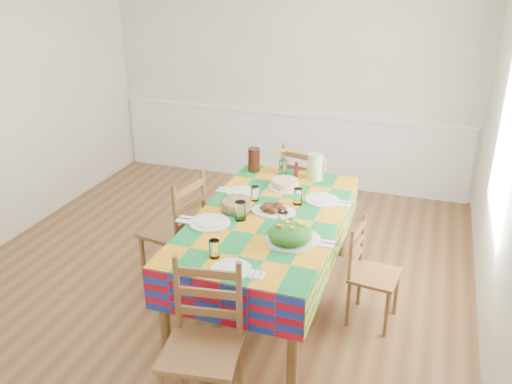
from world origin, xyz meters
TOP-DOWN VIEW (x-y plane):
  - room at (0.00, 0.00)m, footprint 4.58×5.08m
  - wainscot at (0.00, 2.48)m, footprint 4.41×0.06m
  - window_right at (2.23, 0.30)m, footprint 0.00×1.40m
  - dining_table at (0.57, -0.11)m, footprint 1.10×2.05m
  - setting_near_head at (0.54, -0.94)m, footprint 0.43×0.29m
  - setting_left_near at (0.26, -0.36)m, footprint 0.57×0.34m
  - setting_left_far at (0.27, 0.18)m, footprint 0.47×0.28m
  - setting_right_near at (0.86, -0.39)m, footprint 0.53×0.31m
  - setting_right_far at (0.86, 0.23)m, footprint 0.53×0.31m
  - meat_platter at (0.59, -0.07)m, footprint 0.36×0.26m
  - salad_platter at (0.85, -0.49)m, footprint 0.35×0.35m
  - pasta_bowl at (0.30, -0.12)m, footprint 0.25×0.25m
  - cake at (0.54, 0.44)m, footprint 0.28×0.28m
  - serving_utensils at (0.75, -0.24)m, footprint 0.15×0.34m
  - flower_vase at (0.44, 0.74)m, footprint 0.17×0.14m
  - hot_sauce at (0.57, 0.73)m, footprint 0.03×0.03m
  - green_pitcher at (0.75, 0.73)m, footprint 0.14×0.14m
  - tea_pitcher at (0.15, 0.75)m, footprint 0.11×0.11m
  - name_card at (0.58, -1.09)m, footprint 0.09×0.03m
  - chair_near at (0.57, -1.40)m, footprint 0.51×0.50m
  - chair_far at (0.56, 1.18)m, footprint 0.52×0.51m
  - chair_left at (-0.24, -0.12)m, footprint 0.52×0.53m
  - chair_right at (1.40, -0.11)m, footprint 0.40×0.41m

SIDE VIEW (x-z plane):
  - chair_right at x=1.40m, z-range -0.01..0.83m
  - chair_far at x=0.56m, z-range -0.01..0.97m
  - wainscot at x=0.00m, z-range 0.03..0.95m
  - chair_near at x=0.57m, z-range -0.01..1.02m
  - chair_left at x=-0.24m, z-range -0.01..1.03m
  - dining_table at x=0.57m, z-range 0.31..1.11m
  - serving_utensils at x=0.75m, z-range 0.80..0.81m
  - name_card at x=0.58m, z-range 0.80..0.82m
  - setting_left_far at x=0.27m, z-range 0.76..0.89m
  - meat_platter at x=0.59m, z-range 0.79..0.86m
  - setting_near_head at x=0.54m, z-range 0.76..0.89m
  - setting_right_far at x=0.86m, z-range 0.76..0.90m
  - setting_right_near at x=0.86m, z-range 0.76..0.90m
  - setting_left_near at x=0.26m, z-range 0.76..0.91m
  - cake at x=0.54m, z-range 0.80..0.87m
  - pasta_bowl at x=0.30m, z-range 0.80..0.89m
  - salad_platter at x=0.85m, z-range 0.78..0.93m
  - hot_sauce at x=0.57m, z-range 0.80..0.94m
  - flower_vase at x=0.44m, z-range 0.77..1.04m
  - tea_pitcher at x=0.15m, z-range 0.80..1.02m
  - green_pitcher at x=0.75m, z-range 0.80..1.04m
  - room at x=0.00m, z-range -0.04..2.74m
  - window_right at x=2.23m, z-range 0.80..2.20m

